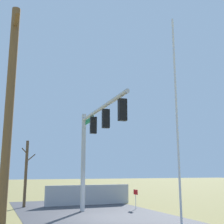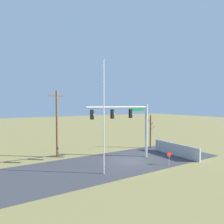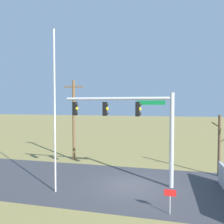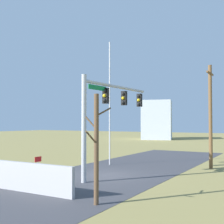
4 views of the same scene
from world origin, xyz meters
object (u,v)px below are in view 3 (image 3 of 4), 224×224
(utility_pole, at_px, (74,119))
(bare_tree, at_px, (219,145))
(open_sign, at_px, (170,196))
(signal_mast, at_px, (136,119))
(flagpole, at_px, (55,112))

(utility_pole, bearing_deg, bare_tree, -8.97)
(utility_pole, xyz_separation_m, open_sign, (8.62, -8.57, -3.01))
(signal_mast, distance_m, bare_tree, 6.81)
(open_sign, bearing_deg, signal_mast, 120.20)
(bare_tree, bearing_deg, utility_pole, 171.03)
(flagpole, distance_m, bare_tree, 11.94)
(signal_mast, xyz_separation_m, bare_tree, (5.79, 2.96, -2.02))
(utility_pole, xyz_separation_m, bare_tree, (12.26, -1.93, -1.60))
(flagpole, height_order, utility_pole, flagpole)
(flagpole, relative_size, open_sign, 7.99)
(signal_mast, bearing_deg, bare_tree, 27.08)
(flagpole, xyz_separation_m, bare_tree, (10.33, 5.41, -2.55))
(signal_mast, relative_size, utility_pole, 0.99)
(open_sign, bearing_deg, flagpole, 169.66)
(flagpole, height_order, open_sign, flagpole)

